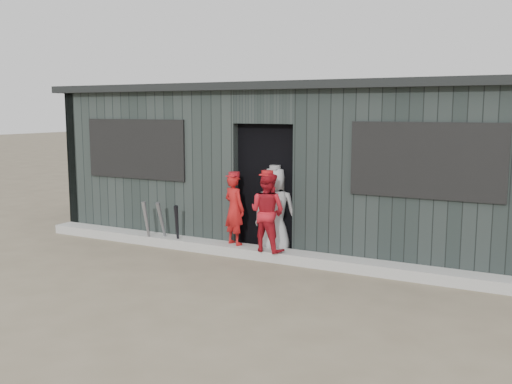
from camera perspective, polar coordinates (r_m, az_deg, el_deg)
The scene contains 9 objects.
ground at distance 7.15m, azimuth -6.82°, elevation -9.80°, with size 80.00×80.00×0.00m, color #695D48.
curb at distance 8.63m, azimuth 0.06°, elevation -6.07°, with size 8.00×0.36×0.15m, color #A4A49F.
bat_left at distance 9.44m, azimuth -10.86°, elevation -3.13°, with size 0.07×0.07×0.74m, color gray.
bat_mid at distance 9.39m, azimuth -9.36°, elevation -3.15°, with size 0.07×0.07×0.76m, color slate.
bat_right at distance 9.21m, azimuth -7.89°, elevation -3.45°, with size 0.07×0.07×0.71m, color black.
player_red_left at distance 8.73m, azimuth -2.18°, elevation -1.73°, with size 0.40×0.26×1.10m, color #B21516.
player_red_right at distance 8.31m, azimuth 1.14°, elevation -2.00°, with size 0.57×0.44×1.16m, color red.
player_grey_back at distance 8.66m, azimuth 1.90°, elevation -1.94°, with size 0.66×0.43×1.36m, color #A7A7A7.
dugout at distance 9.93m, azimuth 4.58°, elevation 2.89°, with size 8.30×3.30×2.62m.
Camera 1 is at (3.88, -5.59, 2.21)m, focal length 40.00 mm.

